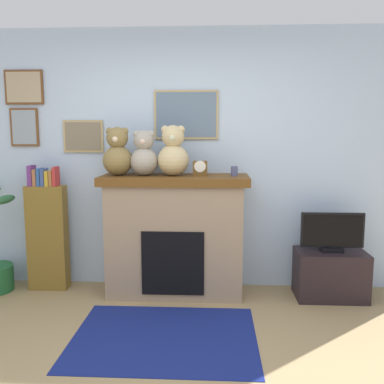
# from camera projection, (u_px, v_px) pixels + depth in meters

# --- Properties ---
(back_wall) EXTENTS (5.20, 0.15, 2.60)m
(back_wall) POSITION_uv_depth(u_px,v_px,m) (178.00, 159.00, 4.35)
(back_wall) COLOR #B1CBEB
(back_wall) RESTS_ON ground_plane
(fireplace) EXTENTS (1.41, 0.57, 1.17)m
(fireplace) POSITION_uv_depth(u_px,v_px,m) (175.00, 235.00, 4.14)
(fireplace) COLOR gray
(fireplace) RESTS_ON ground_plane
(bookshelf) EXTENTS (0.38, 0.16, 1.26)m
(bookshelf) POSITION_uv_depth(u_px,v_px,m) (47.00, 233.00, 4.27)
(bookshelf) COLOR brown
(bookshelf) RESTS_ON ground_plane
(tv_stand) EXTENTS (0.65, 0.40, 0.46)m
(tv_stand) POSITION_uv_depth(u_px,v_px,m) (330.00, 274.00, 4.07)
(tv_stand) COLOR black
(tv_stand) RESTS_ON ground_plane
(television) EXTENTS (0.59, 0.14, 0.37)m
(television) POSITION_uv_depth(u_px,v_px,m) (332.00, 233.00, 4.01)
(television) COLOR black
(television) RESTS_ON tv_stand
(area_rug) EXTENTS (1.43, 1.13, 0.01)m
(area_rug) POSITION_uv_depth(u_px,v_px,m) (165.00, 337.00, 3.30)
(area_rug) COLOR navy
(area_rug) RESTS_ON ground_plane
(candle_jar) EXTENTS (0.06, 0.06, 0.09)m
(candle_jar) POSITION_uv_depth(u_px,v_px,m) (234.00, 171.00, 4.01)
(candle_jar) COLOR #4C517A
(candle_jar) RESTS_ON fireplace
(mantel_clock) EXTENTS (0.14, 0.10, 0.15)m
(mantel_clock) POSITION_uv_depth(u_px,v_px,m) (200.00, 168.00, 4.02)
(mantel_clock) COLOR brown
(mantel_clock) RESTS_ON fireplace
(teddy_bear_grey) EXTENTS (0.29, 0.29, 0.46)m
(teddy_bear_grey) POSITION_uv_depth(u_px,v_px,m) (118.00, 154.00, 4.04)
(teddy_bear_grey) COLOR olive
(teddy_bear_grey) RESTS_ON fireplace
(teddy_bear_cream) EXTENTS (0.27, 0.27, 0.43)m
(teddy_bear_cream) POSITION_uv_depth(u_px,v_px,m) (144.00, 155.00, 4.03)
(teddy_bear_cream) COLOR #9F988C
(teddy_bear_cream) RESTS_ON fireplace
(teddy_bear_tan) EXTENTS (0.30, 0.30, 0.48)m
(teddy_bear_tan) POSITION_uv_depth(u_px,v_px,m) (173.00, 153.00, 4.01)
(teddy_bear_tan) COLOR #C9B381
(teddy_bear_tan) RESTS_ON fireplace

